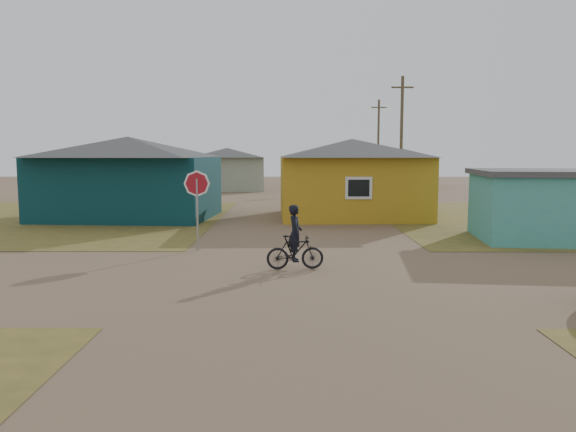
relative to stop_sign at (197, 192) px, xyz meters
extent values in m
plane|color=brown|center=(3.62, -4.31, -1.94)|extent=(120.00, 120.00, 0.00)
cube|color=olive|center=(-10.38, 8.69, -1.93)|extent=(20.00, 18.00, 0.00)
cube|color=#092C32|center=(-4.88, 9.19, -0.44)|extent=(8.40, 6.54, 3.00)
pyramid|color=#373739|center=(-4.88, 9.19, 1.56)|extent=(8.93, 7.08, 1.00)
cube|color=#BB8B1C|center=(6.12, 9.69, -0.44)|extent=(7.21, 6.24, 3.00)
pyramid|color=#373739|center=(6.12, 9.69, 1.51)|extent=(7.72, 6.76, 0.90)
cube|color=silver|center=(6.12, 6.66, -0.29)|extent=(1.20, 0.06, 1.00)
cube|color=black|center=(6.12, 6.63, -0.29)|extent=(0.95, 0.04, 0.75)
cube|color=teal|center=(13.12, 2.19, -0.74)|extent=(6.39, 4.61, 2.40)
cube|color=#373739|center=(13.12, 2.19, 0.56)|extent=(6.71, 4.93, 0.20)
cube|color=gray|center=(-2.38, 29.69, -0.54)|extent=(6.49, 5.60, 2.80)
pyramid|color=#373739|center=(-2.38, 29.69, 1.26)|extent=(7.04, 6.15, 0.80)
cube|color=gray|center=(13.62, 35.69, -0.54)|extent=(6.41, 5.50, 2.80)
pyramid|color=#373739|center=(13.62, 35.69, 1.26)|extent=(6.95, 6.05, 0.80)
cube|color=gray|center=(-10.38, 41.69, -0.59)|extent=(5.75, 5.28, 2.70)
pyramid|color=#373739|center=(-10.38, 41.69, 1.11)|extent=(6.28, 5.81, 0.70)
cylinder|color=brown|center=(10.12, 17.69, 2.06)|extent=(0.20, 0.20, 8.00)
cube|color=brown|center=(10.12, 17.69, 5.36)|extent=(1.40, 0.10, 0.10)
cylinder|color=brown|center=(11.12, 33.69, 2.06)|extent=(0.20, 0.20, 8.00)
cube|color=brown|center=(11.12, 33.69, 5.36)|extent=(1.40, 0.10, 0.10)
cylinder|color=gray|center=(0.00, 0.00, -0.75)|extent=(0.07, 0.07, 2.38)
imported|color=black|center=(3.21, -3.01, -1.46)|extent=(1.64, 0.62, 0.96)
imported|color=black|center=(3.21, -3.01, -0.92)|extent=(0.44, 0.61, 1.58)
camera|label=1|loc=(3.10, -18.37, 1.32)|focal=35.00mm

